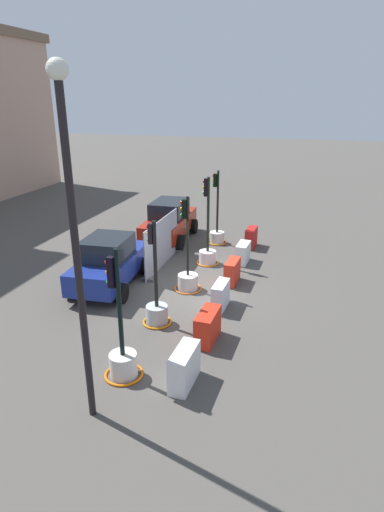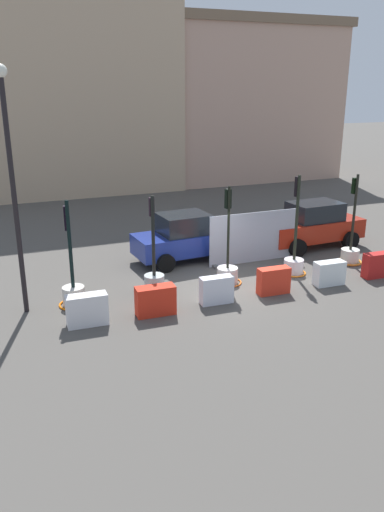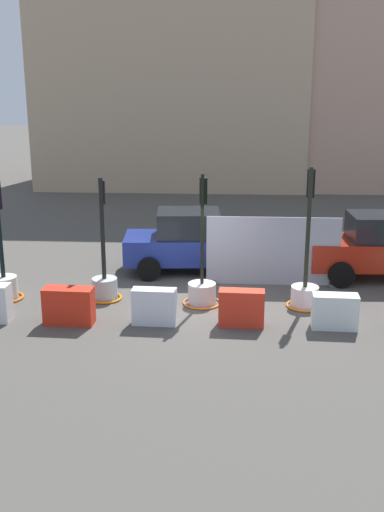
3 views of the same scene
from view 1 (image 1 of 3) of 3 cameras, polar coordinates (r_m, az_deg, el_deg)
name	(u,v)px [view 1 (image 1 of 3)]	position (r m, az deg, el deg)	size (l,w,h in m)	color
ground_plane	(191,289)	(14.92, -0.20, -4.53)	(120.00, 120.00, 0.00)	#4D4A45
traffic_light_0	(123,357)	(10.50, -9.40, -13.36)	(0.95, 0.95, 3.28)	beige
traffic_light_1	(157,308)	(12.62, -4.82, -7.03)	(0.88, 0.88, 3.19)	#A8AFB0
traffic_light_2	(188,276)	(14.73, -0.60, -2.75)	(0.99, 0.99, 3.33)	beige
traffic_light_3	(207,251)	(17.02, 2.11, 0.72)	(0.91, 0.91, 3.53)	silver
traffic_light_4	(217,233)	(19.51, 3.39, 3.11)	(0.93, 0.93, 3.37)	silver
construction_barrier_0	(184,367)	(10.16, -1.05, -14.84)	(1.16, 0.48, 0.91)	silver
construction_barrier_1	(208,326)	(11.76, 2.14, -9.52)	(1.17, 0.52, 0.88)	red
construction_barrier_2	(220,296)	(13.51, 3.88, -5.37)	(1.04, 0.41, 0.86)	silver
construction_barrier_3	(232,272)	(15.32, 5.48, -2.14)	(1.07, 0.43, 0.87)	red
construction_barrier_4	(243,253)	(17.29, 6.92, 0.42)	(1.05, 0.48, 0.81)	silver
construction_barrier_5	(251,238)	(19.15, 8.02, 2.48)	(1.04, 0.44, 0.88)	#B41C1A
car_red_compact	(169,221)	(19.85, -3.12, 4.78)	(4.29, 2.16, 1.87)	#9C2110
car_blue_estate	(109,262)	(15.18, -11.18, -0.85)	(4.04, 2.28, 1.83)	navy
street_lamp_post	(74,227)	(7.86, -15.77, 3.80)	(0.36, 0.36, 6.96)	black
site_fence_panel	(162,244)	(16.74, -4.08, 1.67)	(3.67, 0.50, 1.93)	#979EAD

